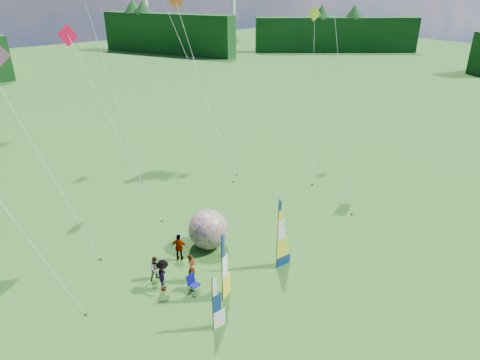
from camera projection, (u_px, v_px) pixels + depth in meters
ground at (301, 291)px, 23.18m from camera, size 220.00×220.00×0.00m
treeline_ring at (305, 228)px, 21.49m from camera, size 210.00×210.00×8.00m
feather_banner_main at (278, 236)px, 24.09m from camera, size 1.21×0.18×4.43m
side_banner_left at (222, 270)px, 21.64m from camera, size 1.04×0.53×3.97m
side_banner_far at (213, 306)px, 19.96m from camera, size 0.90×0.11×3.02m
bol_inflatable at (208, 229)px, 26.57m from camera, size 3.24×3.24×2.49m
spectator_a at (192, 268)px, 23.61m from camera, size 0.76×0.72×1.74m
spectator_b at (156, 268)px, 23.78m from camera, size 0.75×0.42×1.49m
spectator_c at (163, 275)px, 22.94m from camera, size 1.03×1.24×1.86m
spectator_d at (179, 247)px, 25.45m from camera, size 0.99×1.03×1.74m
camp_chair at (194, 284)px, 22.98m from camera, size 0.68×0.68×0.99m
kite_whale at (187, 49)px, 36.70m from camera, size 9.64×15.89×19.90m
kite_rainbow_delta at (39, 140)px, 23.78m from camera, size 10.60×12.44×14.49m
kite_parafoil at (343, 88)px, 30.76m from camera, size 9.99×12.08×16.52m
small_kite_red at (114, 120)px, 29.25m from camera, size 7.64×11.24×13.22m
small_kite_orange at (203, 83)px, 36.09m from camera, size 6.22×12.17×14.91m
small_kite_yellow at (314, 90)px, 35.98m from camera, size 9.24×9.59×13.82m
small_kite_green at (105, 62)px, 35.68m from camera, size 3.56×13.26×18.26m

